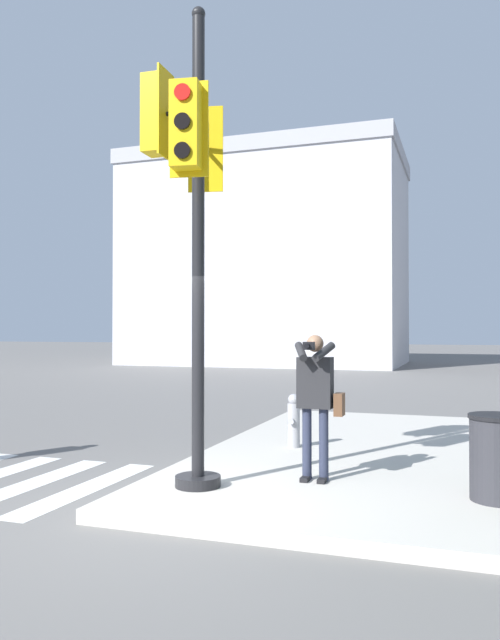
# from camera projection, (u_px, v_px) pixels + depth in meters

# --- Properties ---
(ground_plane) EXTENTS (160.00, 160.00, 0.00)m
(ground_plane) POSITION_uv_depth(u_px,v_px,m) (146.00, 515.00, 6.38)
(ground_plane) COLOR slate
(sidewalk_corner) EXTENTS (8.00, 8.00, 0.15)m
(sidewalk_corner) POSITION_uv_depth(u_px,v_px,m) (497.00, 463.00, 8.55)
(sidewalk_corner) COLOR #BCB7AD
(sidewalk_corner) RESTS_ON ground_plane
(traffic_signal_pole) EXTENTS (0.96, 1.38, 5.40)m
(traffic_signal_pole) POSITION_uv_depth(u_px,v_px,m) (189.00, 190.00, 7.04)
(traffic_signal_pole) COLOR black
(traffic_signal_pole) RESTS_ON sidewalk_corner
(person_photographer) EXTENTS (0.58, 0.54, 1.69)m
(person_photographer) POSITION_uv_depth(u_px,v_px,m) (316.00, 394.00, 7.25)
(person_photographer) COLOR black
(person_photographer) RESTS_ON sidewalk_corner
(fire_hydrant) EXTENTS (0.19, 0.25, 0.79)m
(fire_hydrant) POSITION_uv_depth(u_px,v_px,m) (294.00, 421.00, 9.29)
(fire_hydrant) COLOR #99999E
(fire_hydrant) RESTS_ON sidewalk_corner
(trash_bin) EXTENTS (0.60, 0.60, 0.88)m
(trash_bin) POSITION_uv_depth(u_px,v_px,m) (499.00, 458.00, 6.38)
(trash_bin) COLOR #2D2D33
(trash_bin) RESTS_ON sidewalk_corner
(building_left) EXTENTS (15.07, 9.41, 11.76)m
(building_left) POSITION_uv_depth(u_px,v_px,m) (269.00, 261.00, 35.72)
(building_left) COLOR #BCBCC1
(building_left) RESTS_ON ground_plane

